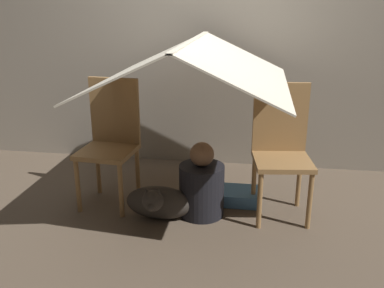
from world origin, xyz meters
The scene contains 8 objects.
ground_plane centered at (0.00, 0.00, 0.00)m, with size 8.80×8.80×0.00m, color brown.
wall_back centered at (0.00, 1.20, 1.25)m, with size 7.00×0.05×2.50m.
chair_left centered at (-0.66, 0.21, 0.53)m, with size 0.44×0.44×0.99m.
chair_right centered at (0.66, 0.21, 0.53)m, with size 0.46×0.46×0.99m.
sheet_canopy centered at (0.00, 0.12, 1.15)m, with size 1.34×1.55×0.32m.
person_front centered at (0.08, 0.07, 0.23)m, with size 0.34×0.34×0.58m.
dog centered at (-0.22, -0.08, 0.15)m, with size 0.50×0.39×0.33m.
floor_cushion centered at (0.35, 0.32, 0.05)m, with size 0.35×0.28×0.10m.
Camera 1 is at (0.47, -2.85, 1.57)m, focal length 40.00 mm.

